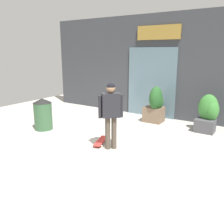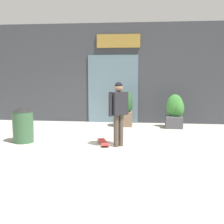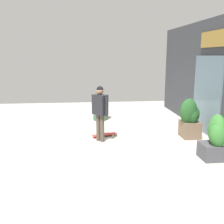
{
  "view_description": "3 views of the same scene",
  "coord_description": "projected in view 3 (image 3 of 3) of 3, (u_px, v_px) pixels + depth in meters",
  "views": [
    {
      "loc": [
        3.91,
        -5.19,
        2.41
      ],
      "look_at": [
        0.49,
        0.0,
        0.85
      ],
      "focal_mm": 38.96,
      "sensor_mm": 36.0,
      "label": 1
    },
    {
      "loc": [
        1.38,
        -7.77,
        1.96
      ],
      "look_at": [
        0.49,
        0.0,
        0.85
      ],
      "focal_mm": 46.66,
      "sensor_mm": 36.0,
      "label": 2
    },
    {
      "loc": [
        8.29,
        -0.8,
        2.56
      ],
      "look_at": [
        0.49,
        0.0,
        0.85
      ],
      "focal_mm": 41.86,
      "sensor_mm": 36.0,
      "label": 3
    }
  ],
  "objects": [
    {
      "name": "skateboarder",
      "position": [
        100.0,
        108.0,
        7.74
      ],
      "size": [
        0.5,
        0.49,
        1.68
      ],
      "rotation": [
        0.0,
        0.0,
        2.32
      ],
      "color": "#4C4238",
      "rests_on": "ground_plane"
    },
    {
      "name": "ground_plane",
      "position": [
        110.0,
        134.0,
        8.69
      ],
      "size": [
        12.0,
        12.0,
        0.0
      ],
      "primitive_type": "plane",
      "color": "#B2ADA3"
    },
    {
      "name": "trash_bin",
      "position": [
        100.0,
        108.0,
        10.45
      ],
      "size": [
        0.57,
        0.57,
        1.0
      ],
      "color": "#335938",
      "rests_on": "ground_plane"
    },
    {
      "name": "skateboard",
      "position": [
        104.0,
        135.0,
        8.38
      ],
      "size": [
        0.45,
        0.83,
        0.08
      ],
      "rotation": [
        0.0,
        0.0,
        1.9
      ],
      "color": "red",
      "rests_on": "ground_plane"
    },
    {
      "name": "planter_box_right",
      "position": [
        190.0,
        119.0,
        8.13
      ],
      "size": [
        0.66,
        0.65,
        1.26
      ],
      "color": "brown",
      "rests_on": "ground_plane"
    },
    {
      "name": "planter_box_left",
      "position": [
        216.0,
        137.0,
        6.43
      ],
      "size": [
        0.63,
        0.56,
        1.15
      ],
      "color": "#47474C",
      "rests_on": "ground_plane"
    },
    {
      "name": "building_facade",
      "position": [
        210.0,
        77.0,
        8.61
      ],
      "size": [
        8.82,
        0.31,
        3.71
      ],
      "color": "#383A3F",
      "rests_on": "ground_plane"
    }
  ]
}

